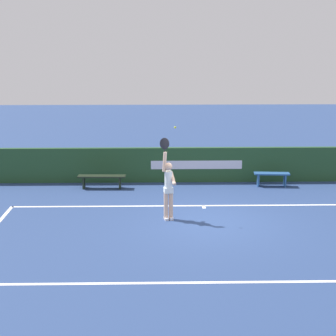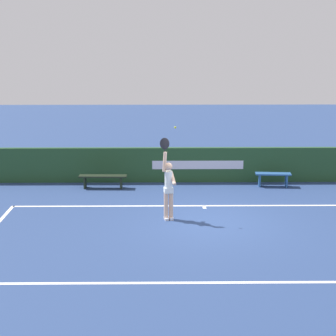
{
  "view_description": "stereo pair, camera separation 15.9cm",
  "coord_description": "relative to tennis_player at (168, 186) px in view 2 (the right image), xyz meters",
  "views": [
    {
      "loc": [
        -1.5,
        -15.07,
        5.14
      ],
      "look_at": [
        -1.17,
        0.02,
        1.62
      ],
      "focal_mm": 58.34,
      "sensor_mm": 36.0,
      "label": 1
    },
    {
      "loc": [
        -1.34,
        -15.07,
        5.14
      ],
      "look_at": [
        -1.17,
        0.02,
        1.62
      ],
      "focal_mm": 58.34,
      "sensor_mm": 36.0,
      "label": 2
    }
  ],
  "objects": [
    {
      "name": "tennis_ball",
      "position": [
        0.19,
        0.01,
        1.72
      ],
      "size": [
        0.06,
        0.06,
        0.06
      ],
      "color": "#CBD831"
    },
    {
      "name": "courtside_bench_near",
      "position": [
        3.82,
        3.7,
        -0.65
      ],
      "size": [
        1.29,
        0.45,
        0.5
      ],
      "color": "#28538C",
      "rests_on": "ground"
    },
    {
      "name": "ground_plane",
      "position": [
        1.16,
        -0.28,
        -1.02
      ],
      "size": [
        60.0,
        60.0,
        0.0
      ],
      "primitive_type": "plane",
      "color": "navy"
    },
    {
      "name": "back_wall",
      "position": [
        1.15,
        4.41,
        -0.37
      ],
      "size": [
        16.65,
        0.2,
        1.3
      ],
      "color": "#214726",
      "rests_on": "ground"
    },
    {
      "name": "tennis_player",
      "position": [
        0.0,
        0.0,
        0.0
      ],
      "size": [
        0.5,
        0.5,
        2.47
      ],
      "color": "beige",
      "rests_on": "ground"
    },
    {
      "name": "court_lines",
      "position": [
        1.16,
        -1.48,
        -1.02
      ],
      "size": [
        12.32,
        5.8,
        0.0
      ],
      "color": "white",
      "rests_on": "ground"
    },
    {
      "name": "courtside_bench_far",
      "position": [
        -2.3,
        3.53,
        -0.66
      ],
      "size": [
        1.71,
        0.4,
        0.47
      ],
      "color": "black",
      "rests_on": "ground"
    }
  ]
}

